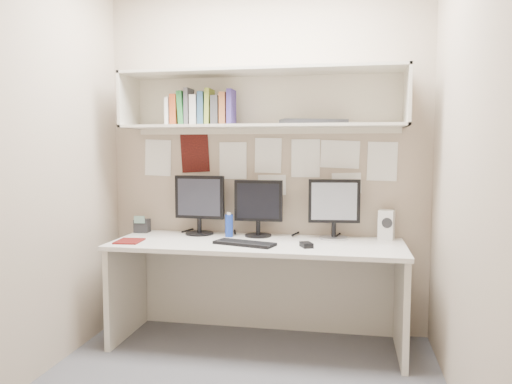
% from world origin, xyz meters
% --- Properties ---
extents(wall_back, '(2.40, 0.02, 2.60)m').
position_xyz_m(wall_back, '(0.00, 1.00, 1.30)').
color(wall_back, tan).
rests_on(wall_back, ground).
extents(wall_front, '(2.40, 0.02, 2.60)m').
position_xyz_m(wall_front, '(0.00, -1.00, 1.30)').
color(wall_front, tan).
rests_on(wall_front, ground).
extents(wall_left, '(0.02, 2.00, 2.60)m').
position_xyz_m(wall_left, '(-1.20, 0.00, 1.30)').
color(wall_left, tan).
rests_on(wall_left, ground).
extents(wall_right, '(0.02, 2.00, 2.60)m').
position_xyz_m(wall_right, '(1.20, 0.00, 1.30)').
color(wall_right, tan).
rests_on(wall_right, ground).
extents(desk, '(2.00, 0.70, 0.73)m').
position_xyz_m(desk, '(0.00, 0.65, 0.37)').
color(desk, beige).
rests_on(desk, floor).
extents(overhead_hutch, '(2.00, 0.38, 0.40)m').
position_xyz_m(overhead_hutch, '(0.00, 0.86, 1.72)').
color(overhead_hutch, beige).
rests_on(overhead_hutch, wall_back).
extents(pinned_papers, '(1.92, 0.01, 0.48)m').
position_xyz_m(pinned_papers, '(0.00, 0.99, 1.25)').
color(pinned_papers, white).
rests_on(pinned_papers, wall_back).
extents(monitor_left, '(0.38, 0.21, 0.44)m').
position_xyz_m(monitor_left, '(-0.48, 0.87, 0.97)').
color(monitor_left, black).
rests_on(monitor_left, desk).
extents(monitor_center, '(0.35, 0.19, 0.41)m').
position_xyz_m(monitor_center, '(-0.03, 0.87, 0.96)').
color(monitor_center, black).
rests_on(monitor_center, desk).
extents(monitor_right, '(0.37, 0.20, 0.42)m').
position_xyz_m(monitor_right, '(0.52, 0.87, 0.96)').
color(monitor_right, '#A5A5AA').
rests_on(monitor_right, desk).
extents(keyboard, '(0.44, 0.26, 0.02)m').
position_xyz_m(keyboard, '(-0.06, 0.52, 0.74)').
color(keyboard, black).
rests_on(keyboard, desk).
extents(mouse, '(0.10, 0.12, 0.03)m').
position_xyz_m(mouse, '(0.35, 0.52, 0.75)').
color(mouse, black).
rests_on(mouse, desk).
extents(speaker, '(0.12, 0.13, 0.21)m').
position_xyz_m(speaker, '(0.88, 0.91, 0.83)').
color(speaker, silver).
rests_on(speaker, desk).
extents(blue_bottle, '(0.06, 0.06, 0.18)m').
position_xyz_m(blue_bottle, '(-0.24, 0.80, 0.81)').
color(blue_bottle, '#16329A').
rests_on(blue_bottle, desk).
extents(maroon_notebook, '(0.18, 0.21, 0.01)m').
position_xyz_m(maroon_notebook, '(-0.87, 0.48, 0.74)').
color(maroon_notebook, '#57100E').
rests_on(maroon_notebook, desk).
extents(desk_phone, '(0.12, 0.11, 0.13)m').
position_xyz_m(desk_phone, '(-0.94, 0.87, 0.78)').
color(desk_phone, black).
rests_on(desk_phone, desk).
extents(book_stack, '(0.49, 0.16, 0.26)m').
position_xyz_m(book_stack, '(-0.44, 0.81, 1.66)').
color(book_stack, white).
rests_on(book_stack, overhead_hutch).
extents(hutch_tray, '(0.48, 0.32, 0.03)m').
position_xyz_m(hutch_tray, '(0.37, 0.78, 1.56)').
color(hutch_tray, black).
rests_on(hutch_tray, overhead_hutch).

